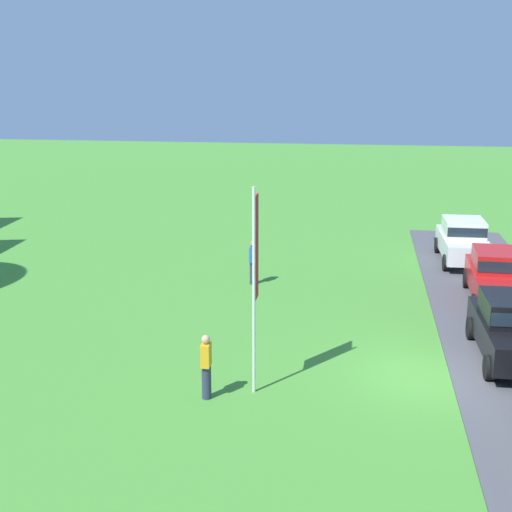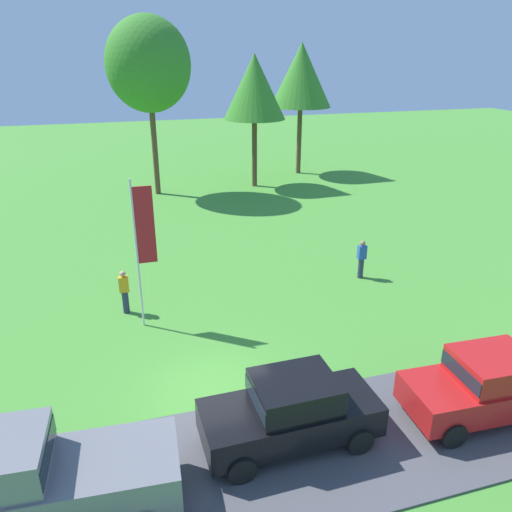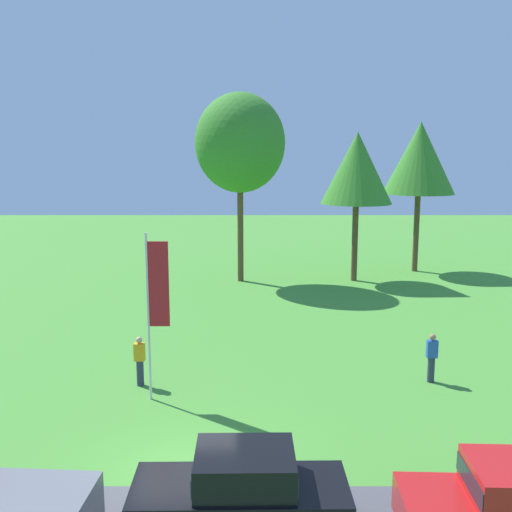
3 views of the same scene
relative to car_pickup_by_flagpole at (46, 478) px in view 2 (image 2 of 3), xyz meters
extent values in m
plane|color=#478E33|center=(4.17, 3.07, -1.11)|extent=(120.00, 120.00, 0.00)
cube|color=#4C4C51|center=(4.17, 0.24, -1.08)|extent=(36.00, 4.40, 0.06)
cube|color=slate|center=(0.20, -0.01, -0.21)|extent=(5.11, 2.22, 1.00)
cube|color=slate|center=(-0.60, 0.04, 0.69)|extent=(1.61, 1.85, 0.80)
cube|color=#19232D|center=(-0.60, 0.04, 0.69)|extent=(1.64, 1.82, 0.44)
cylinder|color=black|center=(1.95, 0.78, -0.71)|extent=(0.69, 0.28, 0.68)
cube|color=black|center=(5.55, 0.63, -0.31)|extent=(4.43, 1.87, 0.80)
cube|color=black|center=(5.65, 0.63, 0.44)|extent=(2.03, 1.67, 0.70)
cube|color=#19232D|center=(5.65, 0.63, 0.44)|extent=(2.07, 1.64, 0.38)
cylinder|color=black|center=(4.07, -0.25, -0.71)|extent=(0.68, 0.25, 0.68)
cylinder|color=black|center=(4.05, 1.46, -0.71)|extent=(0.68, 0.25, 0.68)
cylinder|color=black|center=(7.06, -0.20, -0.71)|extent=(0.68, 0.25, 0.68)
cylinder|color=black|center=(7.04, 1.51, -0.71)|extent=(0.68, 0.25, 0.68)
cube|color=red|center=(10.92, 0.12, -0.31)|extent=(4.47, 1.97, 0.80)
cube|color=red|center=(11.02, 0.12, 0.44)|extent=(2.06, 1.72, 0.70)
cube|color=#19232D|center=(11.02, 0.12, 0.44)|extent=(2.10, 1.69, 0.38)
cylinder|color=black|center=(9.39, -0.67, -0.71)|extent=(0.69, 0.27, 0.68)
cylinder|color=black|center=(9.46, 1.04, -0.71)|extent=(0.69, 0.27, 0.68)
cylinder|color=black|center=(12.44, 0.92, -0.71)|extent=(0.69, 0.27, 0.68)
cylinder|color=#2D334C|center=(11.89, 9.04, -0.67)|extent=(0.24, 0.24, 0.88)
cube|color=#2851AD|center=(11.89, 9.04, 0.07)|extent=(0.36, 0.22, 0.60)
sphere|color=#9E7051|center=(11.89, 9.04, 0.49)|extent=(0.22, 0.22, 0.22)
cylinder|color=#2D334C|center=(1.96, 8.73, -0.67)|extent=(0.24, 0.24, 0.88)
cube|color=orange|center=(1.96, 8.73, 0.07)|extent=(0.36, 0.22, 0.60)
sphere|color=tan|center=(1.96, 8.73, 0.49)|extent=(0.22, 0.22, 0.22)
cylinder|color=brown|center=(4.94, 25.26, 1.84)|extent=(0.36, 0.36, 5.90)
ellipsoid|color=#387F28|center=(4.94, 25.26, 7.18)|extent=(5.31, 5.31, 5.84)
cylinder|color=brown|center=(11.87, 25.39, 1.25)|extent=(0.36, 0.36, 4.71)
cone|color=#387F28|center=(11.87, 25.39, 5.73)|extent=(4.24, 4.24, 4.24)
cylinder|color=brown|center=(16.36, 28.30, 1.44)|extent=(0.36, 0.36, 5.09)
cone|color=#387F28|center=(16.36, 28.30, 6.28)|extent=(4.58, 4.58, 4.58)
cylinder|color=silver|center=(2.51, 7.60, 1.58)|extent=(0.08, 0.08, 5.38)
cube|color=red|center=(2.86, 7.60, 2.66)|extent=(0.64, 0.04, 2.69)
camera|label=1|loc=(-14.28, 5.08, 7.06)|focal=50.00mm
camera|label=2|loc=(1.96, -8.56, 8.13)|focal=35.00mm
camera|label=3|loc=(5.88, -10.47, 6.73)|focal=42.00mm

